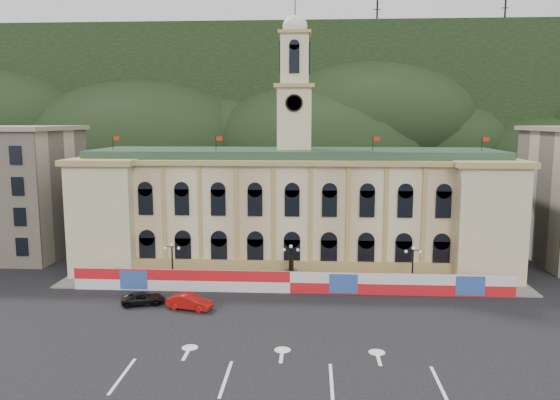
# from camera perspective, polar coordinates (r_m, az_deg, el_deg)

# --- Properties ---
(ground) EXTENTS (260.00, 260.00, 0.00)m
(ground) POSITION_cam_1_polar(r_m,az_deg,el_deg) (48.75, 0.29, -15.16)
(ground) COLOR black
(ground) RESTS_ON ground
(lane_markings) EXTENTS (26.00, 10.00, 0.02)m
(lane_markings) POSITION_cam_1_polar(r_m,az_deg,el_deg) (44.22, -0.09, -17.74)
(lane_markings) COLOR white
(lane_markings) RESTS_ON ground
(hill_ridge) EXTENTS (230.00, 80.00, 64.00)m
(hill_ridge) POSITION_cam_1_polar(r_m,az_deg,el_deg) (166.64, 2.66, 8.37)
(hill_ridge) COLOR black
(hill_ridge) RESTS_ON ground
(city_hall) EXTENTS (56.20, 17.60, 37.10)m
(city_hall) POSITION_cam_1_polar(r_m,az_deg,el_deg) (73.23, 1.49, -0.76)
(city_hall) COLOR beige
(city_hall) RESTS_ON ground
(hoarding_fence) EXTENTS (50.00, 0.44, 2.50)m
(hoarding_fence) POSITION_cam_1_polar(r_m,az_deg,el_deg) (62.46, 1.12, -8.58)
(hoarding_fence) COLOR red
(hoarding_fence) RESTS_ON ground
(pavement) EXTENTS (56.00, 5.50, 0.16)m
(pavement) POSITION_cam_1_polar(r_m,az_deg,el_deg) (65.37, 1.16, -8.88)
(pavement) COLOR slate
(pavement) RESTS_ON ground
(statue) EXTENTS (1.40, 1.40, 3.72)m
(statue) POSITION_cam_1_polar(r_m,az_deg,el_deg) (65.29, 1.17, -7.89)
(statue) COLOR #595651
(statue) RESTS_ON ground
(lamp_left) EXTENTS (1.96, 0.44, 5.15)m
(lamp_left) POSITION_cam_1_polar(r_m,az_deg,el_deg) (65.86, -11.19, -6.20)
(lamp_left) COLOR black
(lamp_left) RESTS_ON ground
(lamp_center) EXTENTS (1.96, 0.44, 5.15)m
(lamp_center) POSITION_cam_1_polar(r_m,az_deg,el_deg) (63.82, 1.14, -6.51)
(lamp_center) COLOR black
(lamp_center) RESTS_ON ground
(lamp_right) EXTENTS (1.96, 0.44, 5.15)m
(lamp_right) POSITION_cam_1_polar(r_m,az_deg,el_deg) (64.80, 13.69, -6.52)
(lamp_right) COLOR black
(lamp_right) RESTS_ON ground
(red_sedan) EXTENTS (3.78, 5.46, 1.55)m
(red_sedan) POSITION_cam_1_polar(r_m,az_deg,el_deg) (58.24, -9.43, -10.46)
(red_sedan) COLOR #A20F0B
(red_sedan) RESTS_ON ground
(black_suv) EXTENTS (4.59, 5.74, 1.28)m
(black_suv) POSITION_cam_1_polar(r_m,az_deg,el_deg) (60.68, -14.07, -9.96)
(black_suv) COLOR black
(black_suv) RESTS_ON ground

